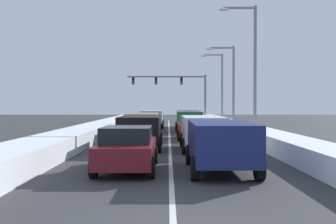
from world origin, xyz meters
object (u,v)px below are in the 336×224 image
(suv_navy_right_lane_nearest, at_px, (219,141))
(suv_charcoal_right_lane_fifth, at_px, (186,117))
(suv_tan_center_lane_third, at_px, (141,123))
(sedan_gray_center_lane_fourth, at_px, (147,123))
(sedan_red_right_lane_third, at_px, (191,127))
(suv_green_right_lane_fourth, at_px, (187,119))
(street_lamp_right_mid, at_px, (228,79))
(suv_white_right_lane_second, at_px, (201,130))
(street_lamp_right_near, at_px, (249,60))
(street_lamp_right_far, at_px, (217,82))
(suv_black_center_lane_second, at_px, (139,129))
(traffic_light_gantry, at_px, (176,86))
(sedan_maroon_center_lane_nearest, at_px, (126,148))
(suv_silver_center_lane_fifth, at_px, (151,117))

(suv_navy_right_lane_nearest, relative_size, suv_charcoal_right_lane_fifth, 1.00)
(suv_tan_center_lane_third, distance_m, sedan_gray_center_lane_fourth, 6.04)
(sedan_red_right_lane_third, bearing_deg, suv_green_right_lane_fourth, 89.05)
(suv_charcoal_right_lane_fifth, height_order, street_lamp_right_mid, street_lamp_right_mid)
(suv_tan_center_lane_third, bearing_deg, suv_white_right_lane_second, -63.07)
(suv_tan_center_lane_third, relative_size, street_lamp_right_near, 0.54)
(street_lamp_right_near, relative_size, street_lamp_right_far, 1.12)
(suv_black_center_lane_second, height_order, traffic_light_gantry, traffic_light_gantry)
(suv_white_right_lane_second, xyz_separation_m, suv_charcoal_right_lane_fifth, (0.20, 19.62, 0.00))
(sedan_maroon_center_lane_nearest, bearing_deg, suv_white_right_lane_second, 63.63)
(suv_charcoal_right_lane_fifth, xyz_separation_m, sedan_gray_center_lane_fourth, (-3.46, -6.91, -0.25))
(suv_tan_center_lane_third, height_order, street_lamp_right_far, street_lamp_right_far)
(suv_navy_right_lane_nearest, distance_m, sedan_maroon_center_lane_nearest, 3.17)
(street_lamp_right_far, bearing_deg, suv_green_right_lane_fourth, -106.51)
(suv_green_right_lane_fourth, distance_m, traffic_light_gantry, 21.87)
(suv_tan_center_lane_third, height_order, street_lamp_right_mid, street_lamp_right_mid)
(suv_charcoal_right_lane_fifth, xyz_separation_m, street_lamp_right_far, (4.02, 8.29, 3.86))
(sedan_red_right_lane_third, xyz_separation_m, street_lamp_right_near, (4.12, 1.77, 4.60))
(suv_charcoal_right_lane_fifth, relative_size, suv_tan_center_lane_third, 1.00)
(street_lamp_right_near, height_order, street_lamp_right_far, street_lamp_right_near)
(sedan_maroon_center_lane_nearest, distance_m, street_lamp_right_mid, 25.73)
(sedan_red_right_lane_third, relative_size, sedan_maroon_center_lane_nearest, 1.00)
(suv_navy_right_lane_nearest, xyz_separation_m, suv_silver_center_lane_fifth, (-3.27, 25.80, 0.00))
(suv_black_center_lane_second, bearing_deg, sedan_maroon_center_lane_nearest, -90.01)
(traffic_light_gantry, xyz_separation_m, street_lamp_right_mid, (4.43, -17.06, -0.11))
(street_lamp_right_mid, bearing_deg, street_lamp_right_far, 88.68)
(suv_charcoal_right_lane_fifth, bearing_deg, street_lamp_right_far, 64.15)
(street_lamp_right_far, bearing_deg, suv_charcoal_right_lane_fifth, -115.85)
(suv_white_right_lane_second, height_order, suv_black_center_lane_second, same)
(suv_white_right_lane_second, bearing_deg, sedan_maroon_center_lane_nearest, -116.37)
(sedan_gray_center_lane_fourth, distance_m, traffic_light_gantry, 23.03)
(suv_navy_right_lane_nearest, distance_m, suv_silver_center_lane_fifth, 26.00)
(suv_navy_right_lane_nearest, relative_size, sedan_red_right_lane_third, 1.09)
(suv_black_center_lane_second, bearing_deg, suv_white_right_lane_second, -10.93)
(suv_black_center_lane_second, xyz_separation_m, street_lamp_right_near, (7.11, 7.79, 4.35))
(sedan_gray_center_lane_fourth, height_order, street_lamp_right_near, street_lamp_right_near)
(suv_white_right_lane_second, distance_m, sedan_maroon_center_lane_nearest, 7.01)
(sedan_gray_center_lane_fourth, distance_m, street_lamp_right_near, 9.61)
(suv_green_right_lane_fourth, bearing_deg, suv_tan_center_lane_third, -115.78)
(street_lamp_right_near, bearing_deg, suv_green_right_lane_fourth, 127.19)
(street_lamp_right_near, relative_size, street_lamp_right_mid, 1.19)
(sedan_red_right_lane_third, distance_m, sedan_gray_center_lane_fourth, 6.84)
(suv_navy_right_lane_nearest, distance_m, suv_charcoal_right_lane_fifth, 26.12)
(suv_black_center_lane_second, xyz_separation_m, street_lamp_right_far, (7.33, 27.31, 3.86))
(suv_navy_right_lane_nearest, xyz_separation_m, street_lamp_right_near, (3.95, 14.90, 4.35))
(sedan_red_right_lane_third, bearing_deg, suv_tan_center_lane_third, 179.26)
(traffic_light_gantry, bearing_deg, suv_black_center_lane_second, -94.42)
(suv_black_center_lane_second, relative_size, suv_silver_center_lane_fifth, 1.00)
(suv_white_right_lane_second, xyz_separation_m, traffic_light_gantry, (-0.44, 35.21, 3.71))
(suv_white_right_lane_second, height_order, street_lamp_right_mid, street_lamp_right_mid)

